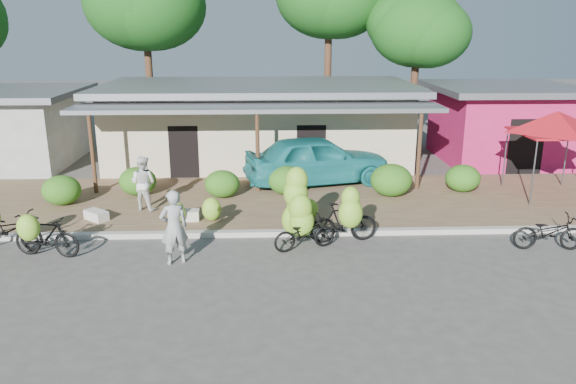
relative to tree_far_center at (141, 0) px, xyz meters
name	(u,v)px	position (x,y,z in m)	size (l,w,h in m)	color
ground	(256,265)	(5.69, -16.11, -6.87)	(100.00, 100.00, 0.00)	#484543
sidewalk	(258,202)	(5.69, -11.11, -6.81)	(60.00, 6.00, 0.12)	olive
curb	(257,233)	(5.69, -14.11, -6.80)	(60.00, 0.25, 0.15)	#A8A399
shop_main	(259,123)	(5.69, -5.18, -5.15)	(13.00, 8.50, 3.35)	#BCB48E
shop_pink	(502,122)	(16.19, -5.12, -5.20)	(6.00, 6.00, 3.25)	#B91C55
tree_far_center	(141,0)	(0.00, 0.00, 0.00)	(5.85, 5.78, 9.08)	#4B331E
tree_near_right	(413,27)	(13.00, -1.50, -1.23)	(4.65, 4.49, 7.37)	#4B331E
hedge_0	(61,190)	(-0.60, -11.33, -6.27)	(1.23, 1.11, 0.96)	#275713
hedge_1	(138,181)	(1.61, -10.35, -6.26)	(1.25, 1.12, 0.97)	#275713
hedge_2	(222,184)	(4.49, -10.70, -6.29)	(1.18, 1.06, 0.92)	#275713
hedge_3	(286,180)	(6.66, -10.43, -6.26)	(1.25, 1.13, 0.98)	#275713
hedge_4	(391,180)	(10.19, -10.78, -6.20)	(1.41, 1.27, 1.10)	#275713
hedge_5	(463,178)	(12.79, -10.35, -6.28)	(1.21, 1.09, 0.94)	#275713
red_canopy	(556,122)	(15.56, -10.84, -4.26)	(3.50, 3.50, 2.86)	#59595E
bike_far_left	(6,228)	(-0.81, -14.84, -6.26)	(2.11, 1.49, 1.48)	black
bike_left	(44,235)	(0.38, -15.44, -6.27)	(1.84, 1.30, 1.35)	black
bike_center	(300,216)	(6.86, -14.88, -6.03)	(1.81, 1.37, 2.11)	black
bike_right	(345,219)	(8.07, -14.80, -6.16)	(1.91, 1.30, 1.73)	black
bike_far_right	(549,232)	(13.34, -15.41, -6.39)	(1.88, 0.78, 0.96)	black
loose_banana_a	(176,212)	(3.35, -13.28, -6.42)	(0.53, 0.45, 0.66)	#97C631
loose_banana_b	(211,209)	(4.35, -13.09, -6.40)	(0.56, 0.48, 0.71)	#97C631
loose_banana_c	(310,209)	(7.28, -13.03, -6.45)	(0.48, 0.41, 0.60)	#97C631
sack_near	(185,215)	(3.55, -13.02, -6.60)	(0.85, 0.40, 0.30)	beige
sack_far	(96,215)	(0.92, -12.88, -6.61)	(0.75, 0.38, 0.28)	beige
vendor	(174,227)	(3.71, -15.91, -5.93)	(0.69, 0.45, 1.89)	gray
bystander	(143,183)	(2.15, -11.94, -5.90)	(0.83, 0.65, 1.71)	silver
teal_van	(317,160)	(7.83, -9.11, -5.86)	(2.11, 5.24, 1.78)	#1B787B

